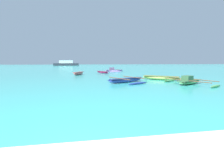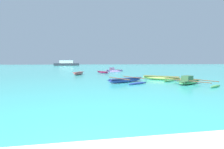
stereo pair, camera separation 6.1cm
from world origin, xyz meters
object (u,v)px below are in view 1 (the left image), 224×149
(distant_ferry, at_px, (66,63))
(moored_boat_5, at_px, (161,78))
(moored_boat_3, at_px, (189,81))
(moored_boat_4, at_px, (126,80))
(moored_boat_2, at_px, (103,72))
(moored_boat_0, at_px, (114,70))
(moored_boat_1, at_px, (78,73))

(distant_ferry, bearing_deg, moored_boat_5, -73.84)
(moored_boat_5, xyz_separation_m, distant_ferry, (-20.31, 70.10, 0.94))
(moored_boat_3, distance_m, moored_boat_4, 5.75)
(moored_boat_2, xyz_separation_m, moored_boat_3, (6.53, -14.73, 0.08))
(moored_boat_0, height_order, moored_boat_3, moored_boat_0)
(moored_boat_2, height_order, moored_boat_4, moored_boat_4)
(moored_boat_3, xyz_separation_m, distant_ferry, (-21.26, 73.64, 0.92))
(moored_boat_1, height_order, moored_boat_2, moored_boat_1)
(moored_boat_0, height_order, moored_boat_4, moored_boat_0)
(moored_boat_2, relative_size, moored_boat_3, 0.70)
(moored_boat_1, height_order, moored_boat_4, moored_boat_4)
(moored_boat_3, distance_m, distant_ferry, 76.65)
(distant_ferry, bearing_deg, moored_boat_2, -75.96)
(moored_boat_4, height_order, moored_boat_5, moored_boat_4)
(moored_boat_4, distance_m, moored_boat_5, 4.62)
(moored_boat_5, bearing_deg, moored_boat_3, -37.35)
(moored_boat_0, relative_size, moored_boat_1, 1.37)
(moored_boat_0, relative_size, moored_boat_4, 0.91)
(moored_boat_0, relative_size, moored_boat_3, 0.79)
(moored_boat_3, bearing_deg, distant_ferry, 80.07)
(distant_ferry, bearing_deg, moored_boat_1, -80.27)
(moored_boat_3, height_order, moored_boat_4, moored_boat_3)
(moored_boat_1, xyz_separation_m, moored_boat_3, (10.63, -11.63, 0.01))
(moored_boat_3, bearing_deg, moored_boat_0, 76.06)
(moored_boat_3, relative_size, moored_boat_5, 1.25)
(moored_boat_2, bearing_deg, distant_ferry, 165.20)
(moored_boat_1, bearing_deg, moored_boat_0, -19.93)
(moored_boat_0, height_order, moored_boat_1, moored_boat_0)
(moored_boat_0, xyz_separation_m, moored_boat_2, (-2.62, -3.47, -0.10))
(moored_boat_0, bearing_deg, moored_boat_3, -72.95)
(moored_boat_4, bearing_deg, moored_boat_2, 68.52)
(moored_boat_0, height_order, distant_ferry, distant_ferry)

